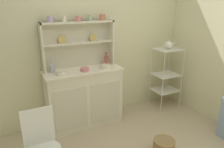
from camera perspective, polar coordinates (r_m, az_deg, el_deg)
wall_back at (r=3.34m, az=-5.09°, el=8.89°), size 3.84×0.05×2.50m
hutch_cabinet at (r=3.25m, az=-7.54°, el=-6.15°), size 1.14×0.45×0.89m
hutch_shelf_unit at (r=3.16m, az=-9.19°, el=8.84°), size 1.06×0.18×0.68m
bakers_rack at (r=3.85m, az=14.46°, el=0.77°), size 0.44×0.37×1.07m
wire_chair at (r=2.27m, az=-18.68°, el=-17.12°), size 0.36×0.36×0.85m
floor_basket at (r=2.92m, az=13.84°, el=-18.29°), size 0.27×0.27×0.16m
cup_lilac_0 at (r=2.98m, az=-16.37°, el=14.01°), size 0.09×0.08×0.08m
cup_cream_1 at (r=3.03m, az=-12.80°, el=14.38°), size 0.08×0.07×0.08m
cup_rose_2 at (r=3.08m, az=-9.10°, el=14.60°), size 0.09×0.08×0.08m
cup_sage_3 at (r=3.14m, az=-5.95°, el=14.90°), size 0.08×0.07×0.09m
cup_terracotta_4 at (r=3.21m, az=-2.67°, el=15.10°), size 0.09×0.07×0.09m
bowl_mixing_large at (r=2.93m, az=-13.55°, el=0.45°), size 0.15×0.15×0.06m
bowl_floral_medium at (r=3.02m, az=-7.44°, el=1.24°), size 0.12×0.12×0.05m
bowl_cream_small at (r=3.14m, az=-1.73°, el=2.06°), size 0.15×0.15×0.05m
jam_bottle at (r=3.30m, az=-1.53°, el=3.83°), size 0.06×0.06×0.19m
utensil_jar at (r=3.05m, az=-15.89°, el=1.52°), size 0.08×0.08×0.25m
porcelain_teapot at (r=3.74m, az=15.02°, el=7.59°), size 0.22×0.13×0.15m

